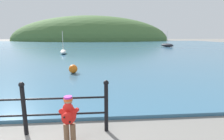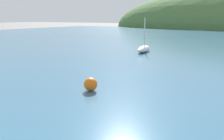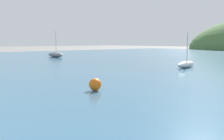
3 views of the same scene
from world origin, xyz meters
name	(u,v)px [view 3 (image 3 of 3)]	position (x,y,z in m)	size (l,w,h in m)	color
boat_green_fishing	(186,64)	(-1.59, 17.95, 0.35)	(0.98, 2.64, 2.53)	silver
boat_far_left	(56,55)	(-19.28, 17.69, 0.43)	(3.20, 1.07, 3.17)	gray
mooring_buoy	(95,84)	(0.92, 7.43, 0.34)	(0.48, 0.48, 0.48)	orange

